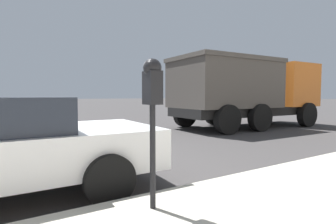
{
  "coord_description": "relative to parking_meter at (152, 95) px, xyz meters",
  "views": [
    {
      "loc": [
        -4.98,
        0.8,
        1.35
      ],
      "look_at": [
        -2.51,
        -0.72,
        1.17
      ],
      "focal_mm": 28.0,
      "sensor_mm": 36.0,
      "label": 1
    }
  ],
  "objects": [
    {
      "name": "dump_truck",
      "position": [
        5.5,
        -7.42,
        0.26
      ],
      "size": [
        3.07,
        6.68,
        2.83
      ],
      "rotation": [
        0.0,
        0.0,
        3.12
      ],
      "color": "black",
      "rests_on": "ground_plane"
    },
    {
      "name": "ground_plane",
      "position": [
        2.61,
        0.47,
        -1.36
      ],
      "size": [
        220.0,
        220.0,
        0.0
      ],
      "primitive_type": "plane",
      "color": "#3D3A3A"
    },
    {
      "name": "parking_meter",
      "position": [
        0.0,
        0.0,
        0.0
      ],
      "size": [
        0.21,
        0.19,
        1.55
      ],
      "color": "black",
      "rests_on": "sidewalk"
    }
  ]
}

